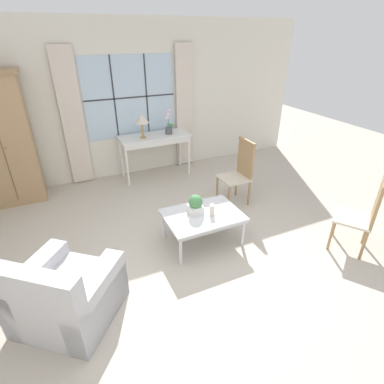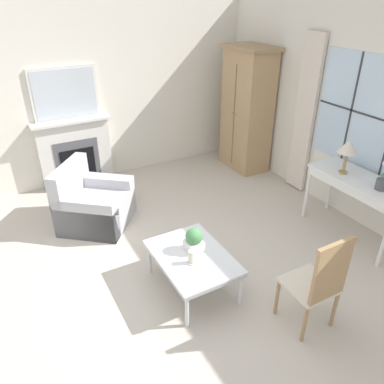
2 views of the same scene
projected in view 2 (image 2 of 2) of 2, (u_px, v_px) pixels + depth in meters
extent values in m
plane|color=#BCB2A3|center=(158.00, 287.00, 4.12)|extent=(14.00, 14.00, 0.00)
cube|color=silver|center=(372.00, 122.00, 4.73)|extent=(7.20, 0.06, 2.80)
cube|color=silver|center=(371.00, 116.00, 4.67)|extent=(1.68, 0.01, 1.46)
cube|color=#2D2D33|center=(352.00, 110.00, 4.90)|extent=(0.02, 0.02, 1.46)
cube|color=#2D2D33|center=(371.00, 116.00, 4.67)|extent=(1.68, 0.02, 0.02)
cube|color=beige|center=(305.00, 116.00, 5.61)|extent=(0.37, 0.06, 2.36)
cube|color=silver|center=(110.00, 93.00, 6.02)|extent=(0.06, 7.20, 2.80)
cube|color=#515156|center=(81.00, 184.00, 6.23)|extent=(0.34, 1.01, 0.04)
cube|color=silver|center=(76.00, 154.00, 6.05)|extent=(0.18, 1.12, 1.06)
cube|color=silver|center=(71.00, 121.00, 5.76)|extent=(0.24, 1.20, 0.04)
cube|color=black|center=(79.00, 166.00, 6.06)|extent=(0.02, 0.54, 0.58)
cube|color=#515156|center=(78.00, 162.00, 6.03)|extent=(0.01, 0.70, 0.74)
cube|color=silver|center=(65.00, 94.00, 5.64)|extent=(0.04, 1.00, 0.80)
cube|color=silver|center=(65.00, 94.00, 5.62)|extent=(0.01, 0.92, 0.72)
cube|color=tan|center=(247.00, 112.00, 6.41)|extent=(0.84, 0.52, 2.03)
cube|color=#977752|center=(251.00, 47.00, 5.91)|extent=(0.92, 0.58, 0.06)
cube|color=brown|center=(234.00, 116.00, 6.32)|extent=(0.01, 0.01, 1.70)
sphere|color=#997F4C|center=(232.00, 113.00, 6.34)|extent=(0.03, 0.03, 0.03)
sphere|color=#997F4C|center=(235.00, 115.00, 6.26)|extent=(0.03, 0.03, 0.03)
cube|color=white|center=(362.00, 180.00, 4.63)|extent=(1.32, 0.55, 0.03)
cube|color=white|center=(361.00, 185.00, 4.66)|extent=(1.26, 0.52, 0.10)
cylinder|color=white|center=(307.00, 192.00, 5.20)|extent=(0.04, 0.04, 0.79)
cylinder|color=white|center=(331.00, 185.00, 5.40)|extent=(0.04, 0.04, 0.79)
cylinder|color=#9E7F47|center=(343.00, 172.00, 4.77)|extent=(0.11, 0.11, 0.02)
cylinder|color=#9E7F47|center=(345.00, 162.00, 4.70)|extent=(0.04, 0.04, 0.26)
cone|color=beige|center=(348.00, 146.00, 4.60)|extent=(0.26, 0.26, 0.16)
cylinder|color=#4C4C51|center=(381.00, 184.00, 4.36)|extent=(0.13, 0.13, 0.13)
cube|color=#B2B2B7|center=(97.00, 210.00, 5.13)|extent=(1.20, 1.19, 0.43)
cube|color=#B2B2B7|center=(69.00, 180.00, 4.98)|extent=(0.77, 0.67, 0.43)
cube|color=#B2B2B7|center=(105.00, 194.00, 5.39)|extent=(0.68, 0.77, 0.57)
cube|color=#B2B2B7|center=(86.00, 219.00, 4.81)|extent=(0.68, 0.77, 0.57)
cube|color=beige|center=(309.00, 285.00, 3.51)|extent=(0.44, 0.44, 0.03)
cube|color=#9E7A51|center=(331.00, 273.00, 3.21)|extent=(0.04, 0.40, 0.56)
cube|color=#9E7A51|center=(337.00, 245.00, 3.07)|extent=(0.04, 0.43, 0.05)
cylinder|color=#9E7A51|center=(277.00, 297.00, 3.69)|extent=(0.04, 0.04, 0.44)
cylinder|color=#9E7A51|center=(306.00, 284.00, 3.85)|extent=(0.04, 0.04, 0.44)
cylinder|color=#9E7A51|center=(304.00, 324.00, 3.40)|extent=(0.04, 0.04, 0.44)
cylinder|color=#9E7A51|center=(334.00, 309.00, 3.56)|extent=(0.04, 0.04, 0.44)
cube|color=silver|center=(192.00, 256.00, 3.93)|extent=(1.00, 0.72, 0.03)
cube|color=#B1B3B8|center=(192.00, 259.00, 3.94)|extent=(0.98, 0.70, 0.04)
cylinder|color=silver|center=(150.00, 258.00, 4.24)|extent=(0.04, 0.04, 0.41)
cylinder|color=silver|center=(187.00, 310.00, 3.56)|extent=(0.04, 0.04, 0.41)
cylinder|color=silver|center=(197.00, 242.00, 4.50)|extent=(0.04, 0.04, 0.41)
cylinder|color=silver|center=(240.00, 288.00, 3.82)|extent=(0.04, 0.04, 0.41)
cube|color=white|center=(194.00, 245.00, 3.98)|extent=(0.17, 0.17, 0.11)
sphere|color=#47844C|center=(194.00, 236.00, 3.92)|extent=(0.18, 0.18, 0.18)
cylinder|color=silver|center=(191.00, 262.00, 3.81)|extent=(0.09, 0.09, 0.01)
cylinder|color=beige|center=(191.00, 257.00, 3.77)|extent=(0.07, 0.07, 0.14)
cylinder|color=black|center=(191.00, 251.00, 3.74)|extent=(0.00, 0.00, 0.01)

